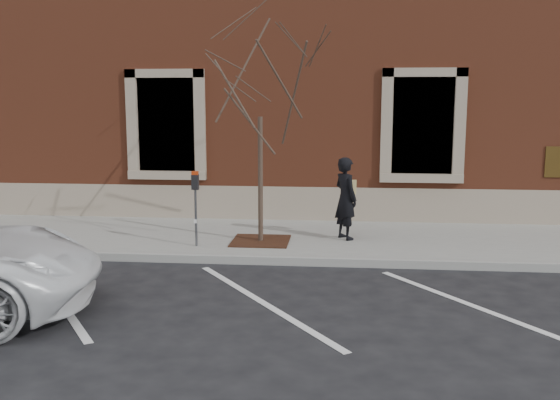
# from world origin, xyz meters

# --- Properties ---
(ground) EXTENTS (120.00, 120.00, 0.00)m
(ground) POSITION_xyz_m (0.00, 0.00, 0.00)
(ground) COLOR #28282B
(ground) RESTS_ON ground
(sidewalk_near) EXTENTS (40.00, 3.50, 0.15)m
(sidewalk_near) POSITION_xyz_m (0.00, 1.75, 0.07)
(sidewalk_near) COLOR #A1A097
(sidewalk_near) RESTS_ON ground
(curb_near) EXTENTS (40.00, 0.12, 0.15)m
(curb_near) POSITION_xyz_m (0.00, -0.05, 0.07)
(curb_near) COLOR #9E9E99
(curb_near) RESTS_ON ground
(parking_stripes) EXTENTS (28.00, 4.40, 0.01)m
(parking_stripes) POSITION_xyz_m (0.00, -2.20, 0.00)
(parking_stripes) COLOR silver
(parking_stripes) RESTS_ON ground
(building_civic) EXTENTS (40.00, 8.62, 8.00)m
(building_civic) POSITION_xyz_m (0.00, 7.74, 4.00)
(building_civic) COLOR brown
(building_civic) RESTS_ON ground
(man) EXTENTS (0.68, 0.74, 1.69)m
(man) POSITION_xyz_m (1.26, 1.58, 1.00)
(man) COLOR black
(man) RESTS_ON sidewalk_near
(parking_meter) EXTENTS (0.13, 0.10, 1.48)m
(parking_meter) POSITION_xyz_m (-1.66, 0.65, 1.18)
(parking_meter) COLOR #595B60
(parking_meter) RESTS_ON sidewalk_near
(tree_grate) EXTENTS (1.14, 1.14, 0.03)m
(tree_grate) POSITION_xyz_m (-0.45, 1.15, 0.16)
(tree_grate) COLOR #412314
(tree_grate) RESTS_ON sidewalk_near
(sapling) EXTENTS (2.74, 2.74, 4.57)m
(sapling) POSITION_xyz_m (-0.45, 1.15, 3.35)
(sapling) COLOR #4A362D
(sapling) RESTS_ON sidewalk_near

